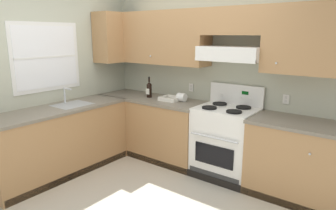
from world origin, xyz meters
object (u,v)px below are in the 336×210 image
bowl (171,99)px  paper_towel_roll (182,97)px  stove (225,141)px  wine_bottle (149,89)px

bowl → paper_towel_roll: 0.18m
stove → paper_towel_roll: stove is taller
stove → bowl: size_ratio=4.22×
stove → paper_towel_roll: (-0.74, 0.05, 0.49)m
wine_bottle → paper_towel_roll: (0.56, 0.06, -0.06)m
wine_bottle → paper_towel_roll: wine_bottle is taller
bowl → stove: bearing=-0.6°
wine_bottle → paper_towel_roll: bearing=6.0°
stove → bowl: 1.01m
stove → wine_bottle: size_ratio=3.82×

